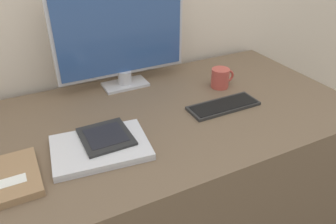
{
  "coord_description": "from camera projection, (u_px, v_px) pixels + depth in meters",
  "views": [
    {
      "loc": [
        -0.44,
        -0.85,
        1.41
      ],
      "look_at": [
        0.01,
        0.03,
        0.82
      ],
      "focal_mm": 35.0,
      "sensor_mm": 36.0,
      "label": 1
    }
  ],
  "objects": [
    {
      "name": "ereader",
      "position": [
        106.0,
        136.0,
        1.08
      ],
      "size": [
        0.16,
        0.17,
        0.01
      ],
      "color": "black",
      "rests_on": "laptop"
    },
    {
      "name": "monitor",
      "position": [
        121.0,
        32.0,
        1.34
      ],
      "size": [
        0.57,
        0.11,
        0.47
      ],
      "color": "#B7B7BC",
      "rests_on": "desk"
    },
    {
      "name": "laptop",
      "position": [
        100.0,
        147.0,
        1.06
      ],
      "size": [
        0.33,
        0.25,
        0.02
      ],
      "color": "#BCBCC1",
      "rests_on": "desk"
    },
    {
      "name": "coffee_mug",
      "position": [
        221.0,
        78.0,
        1.43
      ],
      "size": [
        0.11,
        0.08,
        0.08
      ],
      "color": "#B7473D",
      "rests_on": "desk"
    },
    {
      "name": "keyboard",
      "position": [
        223.0,
        106.0,
        1.3
      ],
      "size": [
        0.29,
        0.11,
        0.01
      ],
      "color": "#282828",
      "rests_on": "desk"
    },
    {
      "name": "desk",
      "position": [
        157.0,
        188.0,
        1.44
      ],
      "size": [
        1.58,
        0.8,
        0.76
      ],
      "color": "brown",
      "rests_on": "ground_plane"
    },
    {
      "name": "notebook",
      "position": [
        9.0,
        178.0,
        0.93
      ],
      "size": [
        0.17,
        0.21,
        0.02
      ],
      "color": "#93704C",
      "rests_on": "desk"
    }
  ]
}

